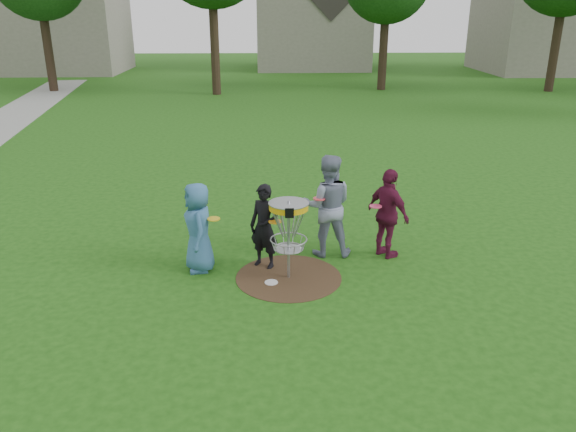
{
  "coord_description": "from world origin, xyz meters",
  "views": [
    {
      "loc": [
        -0.31,
        -8.55,
        4.3
      ],
      "look_at": [
        0.0,
        0.3,
        1.0
      ],
      "focal_mm": 35.0,
      "sensor_mm": 36.0,
      "label": 1
    }
  ],
  "objects_px": {
    "player_black": "(264,227)",
    "player_grey": "(327,206)",
    "player_blue": "(198,227)",
    "player_maroon": "(388,214)",
    "disc_golf_basket": "(289,221)"
  },
  "relations": [
    {
      "from": "player_grey",
      "to": "player_maroon",
      "type": "height_order",
      "value": "player_grey"
    },
    {
      "from": "player_blue",
      "to": "disc_golf_basket",
      "type": "height_order",
      "value": "player_blue"
    },
    {
      "from": "player_maroon",
      "to": "disc_golf_basket",
      "type": "relative_size",
      "value": 1.2
    },
    {
      "from": "player_blue",
      "to": "player_black",
      "type": "relative_size",
      "value": 1.05
    },
    {
      "from": "player_blue",
      "to": "player_black",
      "type": "distance_m",
      "value": 1.13
    },
    {
      "from": "player_blue",
      "to": "player_maroon",
      "type": "relative_size",
      "value": 0.95
    },
    {
      "from": "player_black",
      "to": "disc_golf_basket",
      "type": "relative_size",
      "value": 1.09
    },
    {
      "from": "player_blue",
      "to": "disc_golf_basket",
      "type": "distance_m",
      "value": 1.59
    },
    {
      "from": "player_black",
      "to": "player_grey",
      "type": "height_order",
      "value": "player_grey"
    },
    {
      "from": "player_blue",
      "to": "player_maroon",
      "type": "height_order",
      "value": "player_maroon"
    },
    {
      "from": "player_black",
      "to": "player_maroon",
      "type": "xyz_separation_m",
      "value": [
        2.22,
        0.34,
        0.08
      ]
    },
    {
      "from": "player_maroon",
      "to": "player_black",
      "type": "bearing_deg",
      "value": 66.08
    },
    {
      "from": "player_blue",
      "to": "disc_golf_basket",
      "type": "bearing_deg",
      "value": 62.84
    },
    {
      "from": "player_black",
      "to": "player_grey",
      "type": "xyz_separation_m",
      "value": [
        1.14,
        0.49,
        0.19
      ]
    },
    {
      "from": "player_grey",
      "to": "player_black",
      "type": "bearing_deg",
      "value": 26.14
    }
  ]
}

